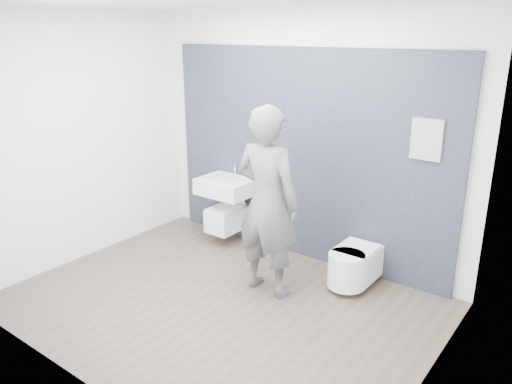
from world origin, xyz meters
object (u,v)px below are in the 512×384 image
Objects in this scene: washbasin at (226,186)px; toilet_square at (227,217)px; visitor at (267,202)px; toilet_rounded at (352,266)px.

washbasin is 0.41m from toilet_square.
washbasin is at bearing -90.00° from toilet_square.
washbasin reaches higher than toilet_square.
toilet_square is 0.32× the size of visitor.
toilet_square is (0.00, 0.01, -0.41)m from washbasin.
toilet_rounded is (1.79, -0.10, -0.10)m from toilet_square.
visitor is at bearing -138.10° from toilet_rounded.
visitor is (-0.67, -0.60, 0.73)m from toilet_rounded.
washbasin is at bearing 177.01° from toilet_rounded.
toilet_square is at bearing -32.87° from visitor.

